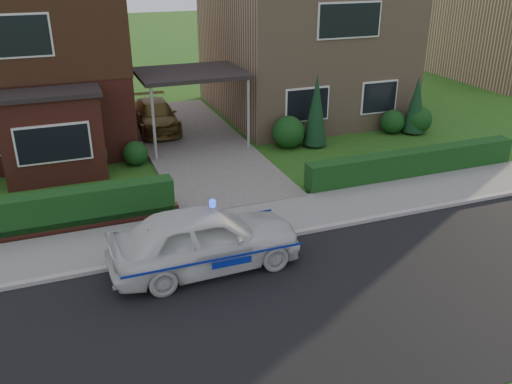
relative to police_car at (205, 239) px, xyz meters
name	(u,v)px	position (x,y,z in m)	size (l,w,h in m)	color
ground	(331,307)	(1.99, -2.40, -0.75)	(120.00, 120.00, 0.00)	#255316
road	(331,307)	(1.99, -2.40, -0.75)	(60.00, 6.00, 0.02)	black
kerb	(274,237)	(1.99, 0.65, -0.69)	(60.00, 0.16, 0.12)	#9E9993
sidewalk	(259,220)	(1.99, 1.70, -0.70)	(60.00, 2.00, 0.10)	slate
driveway	(194,143)	(1.99, 8.60, -0.69)	(3.80, 12.00, 0.12)	#666059
house_left	(13,39)	(-3.80, 11.50, 3.07)	(7.50, 9.53, 7.25)	maroon
house_right	(302,28)	(7.79, 11.59, 2.92)	(7.50, 8.06, 7.25)	#A38264
carport_link	(191,75)	(1.99, 8.55, 1.91)	(3.80, 3.00, 2.77)	black
dwarf_wall	(30,232)	(-3.81, 2.90, -0.57)	(7.70, 0.25, 0.36)	maroon
hedge_left	(31,236)	(-3.81, 3.05, -0.75)	(7.50, 0.55, 0.90)	black
hedge_right	(411,176)	(7.79, 2.95, -0.75)	(7.50, 0.55, 0.80)	black
shrub_left_mid	(87,155)	(-2.01, 6.90, -0.09)	(1.32, 1.32, 1.32)	black
shrub_left_near	(135,153)	(-0.41, 7.20, -0.33)	(0.84, 0.84, 0.84)	black
shrub_right_near	(288,132)	(5.19, 7.00, -0.15)	(1.20, 1.20, 1.20)	black
shrub_right_mid	(392,122)	(9.79, 7.10, -0.27)	(0.96, 0.96, 0.96)	black
shrub_right_far	(418,120)	(10.79, 6.80, -0.21)	(1.08, 1.08, 1.08)	black
conifer_a	(316,112)	(6.19, 6.80, 0.55)	(0.90, 0.90, 2.60)	black
conifer_b	(416,106)	(10.59, 6.80, 0.35)	(0.90, 0.90, 2.20)	black
police_car	(205,239)	(0.00, 0.00, 0.00)	(4.02, 4.42, 1.65)	silver
driveway_car	(156,115)	(0.99, 10.66, -0.07)	(1.57, 3.86, 1.12)	brown
potted_plant_a	(77,169)	(-2.36, 6.60, -0.40)	(0.37, 0.25, 0.70)	gray
potted_plant_c	(16,215)	(-4.11, 3.60, -0.34)	(0.46, 0.46, 0.82)	gray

